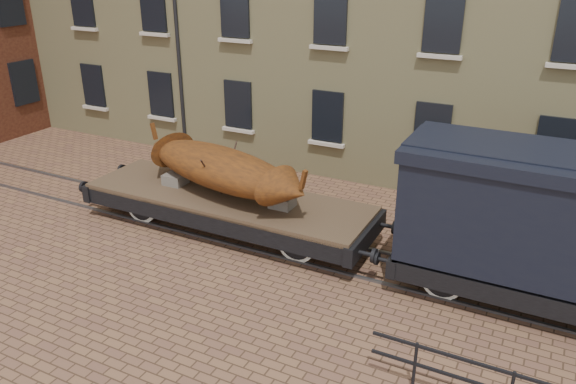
% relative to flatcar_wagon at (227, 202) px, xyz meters
% --- Properties ---
extents(ground, '(90.00, 90.00, 0.00)m').
position_rel_flatcar_wagon_xyz_m(ground, '(3.36, 0.00, -0.87)').
color(ground, brown).
extents(rail_track, '(30.00, 1.52, 0.06)m').
position_rel_flatcar_wagon_xyz_m(rail_track, '(3.36, 0.00, -0.84)').
color(rail_track, '#59595E').
rests_on(rail_track, ground).
extents(flatcar_wagon, '(9.21, 2.50, 1.39)m').
position_rel_flatcar_wagon_xyz_m(flatcar_wagon, '(0.00, 0.00, 0.00)').
color(flatcar_wagon, '#483829').
rests_on(flatcar_wagon, ground).
extents(iron_boat, '(6.03, 2.93, 1.48)m').
position_rel_flatcar_wagon_xyz_m(iron_boat, '(-0.16, -0.00, 0.99)').
color(iron_boat, brown).
rests_on(iron_boat, flatcar_wagon).
extents(goods_van, '(6.87, 2.50, 3.55)m').
position_rel_flatcar_wagon_xyz_m(goods_van, '(8.02, -0.00, 1.36)').
color(goods_van, black).
rests_on(goods_van, ground).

